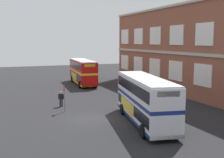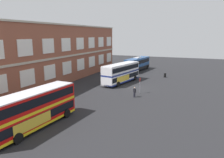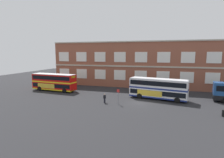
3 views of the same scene
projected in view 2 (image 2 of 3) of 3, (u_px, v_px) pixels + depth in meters
The scene contains 8 objects.
ground_plane at pixel (125, 87), 41.35m from camera, with size 120.00×120.00×0.00m, color #232326.
brick_terminal_building at pixel (50, 54), 44.56m from camera, with size 49.29×8.19×12.05m.
double_decker_near at pixel (34, 109), 22.91m from camera, with size 11.17×3.50×4.07m.
double_decker_middle at pixel (121, 73), 44.42m from camera, with size 11.29×4.67×4.07m.
touring_coach at pixel (137, 64), 59.33m from camera, with size 12.23×4.14×3.80m.
waiting_passenger at pixel (134, 92), 34.36m from camera, with size 0.40×0.61×1.70m.
bus_stand_flag at pixel (140, 84), 36.48m from camera, with size 0.44×0.10×2.70m.
station_litter_bin at pixel (165, 75), 50.57m from camera, with size 0.60×0.60×1.03m.
Camera 2 is at (-38.11, -10.89, 9.98)m, focal length 34.19 mm.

